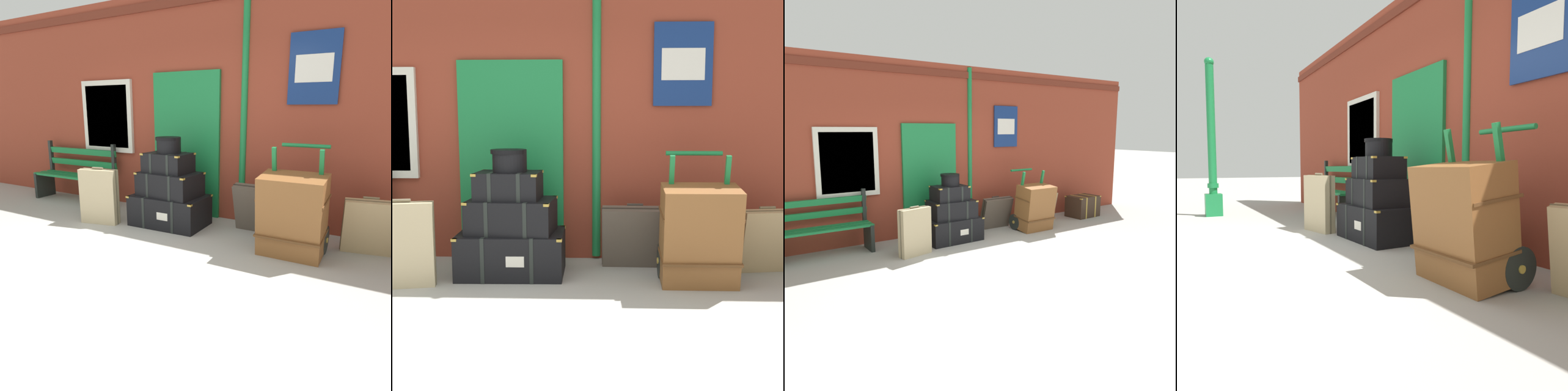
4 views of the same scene
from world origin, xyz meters
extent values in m
plane|color=#A3A099|center=(0.00, 0.00, 0.00)|extent=(60.00, 60.00, 0.00)
cube|color=brown|center=(0.00, 2.60, 1.60)|extent=(10.40, 0.30, 3.20)
cube|color=#197A3D|center=(-0.24, 2.43, 1.05)|extent=(1.10, 0.05, 2.10)
cube|color=#0F4924|center=(-0.24, 2.41, 1.05)|extent=(0.06, 0.02, 2.10)
cylinder|color=#197A3D|center=(0.66, 2.45, 1.60)|extent=(0.09, 0.09, 3.14)
cube|color=navy|center=(1.54, 2.43, 2.05)|extent=(0.60, 0.02, 0.84)
cube|color=white|center=(1.54, 2.41, 2.05)|extent=(0.44, 0.01, 0.32)
cube|color=black|center=(-0.15, 1.81, 0.21)|extent=(1.01, 0.66, 0.42)
cube|color=black|center=(-0.37, 1.80, 0.21)|extent=(0.05, 0.65, 0.43)
cube|color=black|center=(0.08, 1.81, 0.21)|extent=(0.05, 0.65, 0.43)
cube|color=#B79338|center=(-0.62, 1.50, 0.41)|extent=(0.05, 0.05, 0.02)
cube|color=#B79338|center=(0.34, 1.52, 0.41)|extent=(0.05, 0.05, 0.02)
cube|color=#B79338|center=(-0.63, 2.09, 0.41)|extent=(0.05, 0.05, 0.02)
cube|color=#B79338|center=(0.33, 2.12, 0.41)|extent=(0.05, 0.05, 0.02)
cube|color=silver|center=(-0.16, 1.49, 0.21)|extent=(0.36, 0.01, 0.10)
cube|color=black|center=(-0.14, 1.81, 0.58)|extent=(0.83, 0.59, 0.32)
cube|color=black|center=(-0.32, 1.82, 0.58)|extent=(0.07, 0.55, 0.33)
cube|color=black|center=(0.04, 1.80, 0.58)|extent=(0.07, 0.55, 0.33)
cube|color=#B79338|center=(-0.53, 1.58, 0.73)|extent=(0.05, 0.05, 0.02)
cube|color=#B79338|center=(0.22, 1.54, 0.73)|extent=(0.05, 0.05, 0.02)
cube|color=#B79338|center=(-0.50, 2.08, 0.73)|extent=(0.05, 0.05, 0.02)
cube|color=#B79338|center=(0.25, 2.03, 0.73)|extent=(0.05, 0.05, 0.02)
cube|color=black|center=(-0.17, 1.82, 0.87)|extent=(0.61, 0.46, 0.26)
cube|color=black|center=(-0.30, 1.82, 0.87)|extent=(0.05, 0.45, 0.27)
cube|color=black|center=(-0.03, 1.81, 0.87)|extent=(0.05, 0.45, 0.27)
cube|color=#B79338|center=(-0.45, 1.63, 0.99)|extent=(0.05, 0.05, 0.02)
cube|color=#B79338|center=(0.11, 1.61, 0.99)|extent=(0.05, 0.05, 0.02)
cube|color=#B79338|center=(-0.44, 2.03, 0.99)|extent=(0.05, 0.05, 0.02)
cube|color=#B79338|center=(0.12, 2.01, 0.99)|extent=(0.05, 0.05, 0.02)
cylinder|color=black|center=(-0.15, 1.82, 1.11)|extent=(0.32, 0.32, 0.21)
cylinder|color=black|center=(-0.16, 1.82, 1.19)|extent=(0.34, 0.34, 0.04)
cube|color=black|center=(1.61, 1.51, 0.01)|extent=(0.56, 0.28, 0.03)
cube|color=#197A3D|center=(1.36, 1.71, 0.59)|extent=(0.04, 0.30, 1.18)
cube|color=#197A3D|center=(1.86, 1.71, 0.59)|extent=(0.04, 0.30, 1.18)
cylinder|color=#197A3D|center=(1.61, 1.97, 1.17)|extent=(0.54, 0.04, 0.04)
cylinder|color=black|center=(1.29, 1.77, 0.16)|extent=(0.04, 0.32, 0.32)
cylinder|color=#B79338|center=(1.29, 1.77, 0.16)|extent=(0.07, 0.06, 0.06)
cylinder|color=black|center=(1.93, 1.77, 0.16)|extent=(0.04, 0.32, 0.32)
cylinder|color=#B79338|center=(1.93, 1.77, 0.16)|extent=(0.07, 0.06, 0.06)
cube|color=brown|center=(1.61, 1.53, 0.46)|extent=(0.68, 0.53, 0.92)
cube|color=brown|center=(1.61, 1.53, 0.26)|extent=(0.70, 0.46, 0.07)
cube|color=brown|center=(1.61, 1.53, 0.66)|extent=(0.70, 0.46, 0.07)
cube|color=#51473D|center=(1.05, 2.08, 0.32)|extent=(0.66, 0.32, 0.64)
cylinder|color=#302A24|center=(1.05, 2.11, 0.64)|extent=(0.16, 0.03, 0.03)
cube|color=#2C2721|center=(1.05, 2.08, 0.32)|extent=(0.67, 0.21, 0.62)
cube|color=tan|center=(-1.05, 1.39, 0.38)|extent=(0.56, 0.27, 0.77)
cylinder|color=#71644C|center=(-1.05, 1.39, 0.79)|extent=(0.16, 0.06, 0.03)
cube|color=brown|center=(-1.05, 1.39, 0.38)|extent=(0.54, 0.14, 0.78)
cube|color=tan|center=(2.33, 1.97, 0.32)|extent=(0.55, 0.32, 0.63)
cylinder|color=brown|center=(2.33, 1.99, 0.64)|extent=(0.16, 0.05, 0.03)
cube|color=brown|center=(2.33, 1.97, 0.32)|extent=(0.54, 0.22, 0.63)
camera|label=1|loc=(2.49, -2.21, 1.58)|focal=32.94mm
camera|label=2|loc=(0.78, -3.30, 1.52)|focal=50.04mm
camera|label=3|loc=(-3.55, -4.20, 1.99)|focal=36.01mm
camera|label=4|loc=(3.64, -0.35, 0.87)|focal=33.41mm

